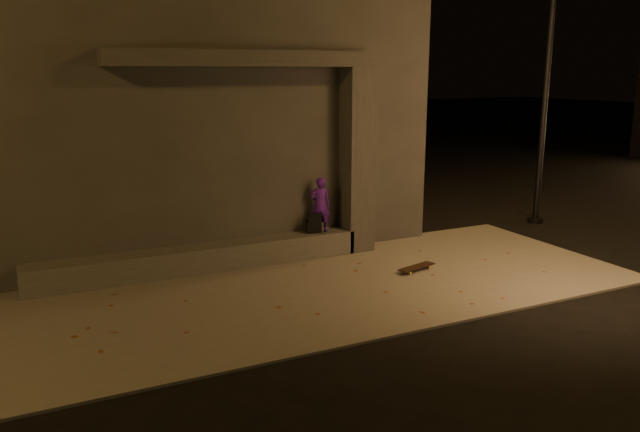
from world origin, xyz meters
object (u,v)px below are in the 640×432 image
column (357,161)px  skateboarder (320,205)px  backpack (313,225)px  skateboard (417,267)px

column → skateboarder: (-0.81, 0.00, -0.81)m
column → skateboarder: 1.15m
backpack → skateboard: bearing=-41.6°
column → skateboard: (0.28, -1.75, -1.73)m
skateboard → backpack: bearing=110.3°
skateboarder → backpack: size_ratio=2.63×
skateboarder → column: bearing=-162.6°
column → skateboard: bearing=-80.9°
backpack → skateboard: (1.24, -1.75, -0.52)m
backpack → column: bearing=13.2°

